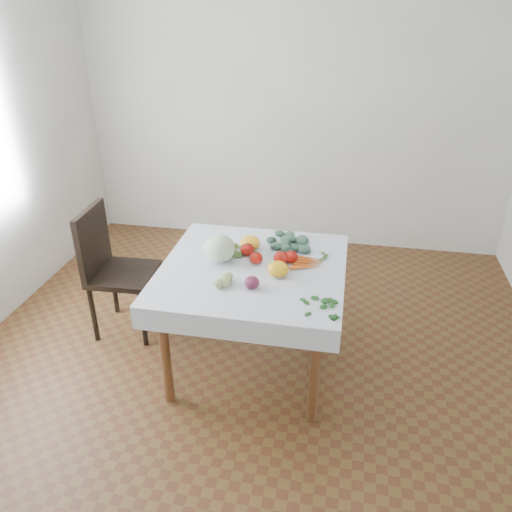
{
  "coord_description": "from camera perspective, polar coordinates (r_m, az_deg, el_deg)",
  "views": [
    {
      "loc": [
        0.53,
        -2.63,
        2.25
      ],
      "look_at": [
        0.02,
        0.03,
        0.82
      ],
      "focal_mm": 35.0,
      "sensor_mm": 36.0,
      "label": 1
    }
  ],
  "objects": [
    {
      "name": "heirloom_front",
      "position": [
        2.96,
        2.54,
        -1.48
      ],
      "size": [
        0.13,
        0.13,
        0.09
      ],
      "primitive_type": "ellipsoid",
      "rotation": [
        0.0,
        0.0,
        0.03
      ],
      "color": "yellow",
      "rests_on": "tablecloth"
    },
    {
      "name": "chair",
      "position": [
        3.7,
        -16.3,
        -0.77
      ],
      "size": [
        0.45,
        0.45,
        0.95
      ],
      "color": "black",
      "rests_on": "ground"
    },
    {
      "name": "tablecloth",
      "position": [
        3.07,
        -0.38,
        -1.3
      ],
      "size": [
        1.12,
        1.12,
        0.01
      ],
      "primitive_type": "cube",
      "color": "white",
      "rests_on": "table"
    },
    {
      "name": "onion_b",
      "position": [
        2.84,
        -0.47,
        -3.03
      ],
      "size": [
        0.09,
        0.09,
        0.07
      ],
      "primitive_type": "ellipsoid",
      "rotation": [
        0.0,
        0.0,
        -0.01
      ],
      "color": "#5A1937",
      "rests_on": "tablecloth"
    },
    {
      "name": "onion_a",
      "position": [
        3.27,
        -0.92,
        1.27
      ],
      "size": [
        0.08,
        0.08,
        0.07
      ],
      "primitive_type": "ellipsoid",
      "rotation": [
        0.0,
        0.0,
        -0.06
      ],
      "color": "#5A1937",
      "rests_on": "tablecloth"
    },
    {
      "name": "tomatillo_cluster",
      "position": [
        2.88,
        -2.91,
        -2.77
      ],
      "size": [
        0.12,
        0.15,
        0.05
      ],
      "color": "#ABBF6E",
      "rests_on": "tablecloth"
    },
    {
      "name": "ground",
      "position": [
        3.5,
        -0.34,
        -12.11
      ],
      "size": [
        4.0,
        4.0,
        0.0
      ],
      "primitive_type": "plane",
      "color": "brown"
    },
    {
      "name": "table",
      "position": [
        3.12,
        -0.37,
        -2.89
      ],
      "size": [
        1.0,
        1.0,
        0.75
      ],
      "color": "brown",
      "rests_on": "ground"
    },
    {
      "name": "dill_bunch",
      "position": [
        3.23,
        -3.16,
        0.54
      ],
      "size": [
        0.25,
        0.19,
        0.03
      ],
      "color": "#567F3A",
      "rests_on": "tablecloth"
    },
    {
      "name": "tomato_b",
      "position": [
        3.19,
        -1.01,
        0.76
      ],
      "size": [
        0.12,
        0.12,
        0.08
      ],
      "primitive_type": "ellipsoid",
      "rotation": [
        0.0,
        0.0,
        0.36
      ],
      "color": "#AC130B",
      "rests_on": "tablecloth"
    },
    {
      "name": "tomato_a",
      "position": [
        3.1,
        0.01,
        -0.22
      ],
      "size": [
        0.11,
        0.11,
        0.07
      ],
      "primitive_type": "ellipsoid",
      "rotation": [
        0.0,
        0.0,
        -0.42
      ],
      "color": "#AC130B",
      "rests_on": "tablecloth"
    },
    {
      "name": "cabbage",
      "position": [
        3.11,
        -4.2,
        0.9
      ],
      "size": [
        0.21,
        0.21,
        0.17
      ],
      "primitive_type": "ellipsoid",
      "rotation": [
        0.0,
        0.0,
        -0.06
      ],
      "color": "#DAF0C9",
      "rests_on": "tablecloth"
    },
    {
      "name": "tomato_d",
      "position": [
        3.11,
        4.02,
        -0.11
      ],
      "size": [
        0.1,
        0.1,
        0.08
      ],
      "primitive_type": "ellipsoid",
      "rotation": [
        0.0,
        0.0,
        -0.15
      ],
      "color": "#AC130B",
      "rests_on": "tablecloth"
    },
    {
      "name": "heirloom_back",
      "position": [
        3.26,
        -0.68,
        1.53
      ],
      "size": [
        0.15,
        0.15,
        0.09
      ],
      "primitive_type": "ellipsoid",
      "rotation": [
        0.0,
        0.0,
        0.13
      ],
      "color": "yellow",
      "rests_on": "tablecloth"
    },
    {
      "name": "tomato_c",
      "position": [
        3.1,
        2.87,
        -0.2
      ],
      "size": [
        0.11,
        0.11,
        0.08
      ],
      "primitive_type": "ellipsoid",
      "rotation": [
        0.0,
        0.0,
        -0.28
      ],
      "color": "#AC130B",
      "rests_on": "tablecloth"
    },
    {
      "name": "kale_bunch",
      "position": [
        3.34,
        4.29,
        1.66
      ],
      "size": [
        0.35,
        0.27,
        0.04
      ],
      "color": "#3B624F",
      "rests_on": "tablecloth"
    },
    {
      "name": "basil_bunch",
      "position": [
        2.7,
        7.37,
        -5.83
      ],
      "size": [
        0.23,
        0.17,
        0.01
      ],
      "color": "#1B541A",
      "rests_on": "tablecloth"
    },
    {
      "name": "back_wall",
      "position": [
        4.75,
        4.54,
        16.88
      ],
      "size": [
        4.0,
        0.04,
        2.7
      ],
      "primitive_type": "cube",
      "color": "white",
      "rests_on": "ground"
    },
    {
      "name": "carrot_bunch",
      "position": [
        3.11,
        5.93,
        -0.76
      ],
      "size": [
        0.19,
        0.18,
        0.03
      ],
      "color": "orange",
      "rests_on": "tablecloth"
    }
  ]
}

